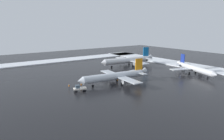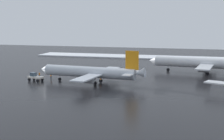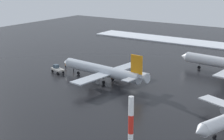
{
  "view_description": "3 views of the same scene",
  "coord_description": "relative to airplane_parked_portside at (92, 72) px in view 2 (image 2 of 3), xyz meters",
  "views": [
    {
      "loc": [
        -72.47,
        61.49,
        24.13
      ],
      "look_at": [
        2.23,
        7.54,
        4.86
      ],
      "focal_mm": 35.0,
      "sensor_mm": 36.0,
      "label": 1
    },
    {
      "loc": [
        -93.35,
        -21.63,
        18.23
      ],
      "look_at": [
        -6.84,
        1.81,
        4.76
      ],
      "focal_mm": 55.0,
      "sensor_mm": 36.0,
      "label": 2
    },
    {
      "loc": [
        -80.36,
        -47.11,
        30.67
      ],
      "look_at": [
        -6.0,
        3.35,
        5.17
      ],
      "focal_mm": 55.0,
      "sensor_mm": 36.0,
      "label": 3
    }
  ],
  "objects": [
    {
      "name": "ground_plane",
      "position": [
        2.25,
        -9.03,
        -3.19
      ],
      "size": [
        240.0,
        240.0,
        0.0
      ],
      "primitive_type": "plane",
      "color": "black"
    },
    {
      "name": "snow_bank_right",
      "position": [
        69.25,
        -9.03,
        -2.96
      ],
      "size": [
        14.0,
        116.0,
        0.45
      ],
      "primitive_type": "cube",
      "color": "white",
      "rests_on": "ground_plane"
    },
    {
      "name": "airplane_parked_portside",
      "position": [
        0.0,
        0.0,
        0.0
      ],
      "size": [
        27.04,
        32.53,
        9.65
      ],
      "rotation": [
        0.0,
        0.0,
        1.47
      ],
      "color": "silver",
      "rests_on": "ground_plane"
    },
    {
      "name": "airplane_parked_starboard",
      "position": [
        27.29,
        -29.76,
        0.27
      ],
      "size": [
        29.34,
        35.26,
        10.47
      ],
      "rotation": [
        0.0,
        0.0,
        1.46
      ],
      "color": "silver",
      "rests_on": "ground_plane"
    },
    {
      "name": "pushback_tug",
      "position": [
        -1.03,
        17.24,
        -1.91
      ],
      "size": [
        3.3,
        5.01,
        2.5
      ],
      "rotation": [
        0.0,
        0.0,
        1.31
      ],
      "color": "silver",
      "rests_on": "ground_plane"
    },
    {
      "name": "ground_crew_mid_apron",
      "position": [
        3.3,
        14.18,
        -2.22
      ],
      "size": [
        0.36,
        0.36,
        1.71
      ],
      "rotation": [
        0.0,
        0.0,
        4.57
      ],
      "color": "black",
      "rests_on": "ground_plane"
    },
    {
      "name": "ground_crew_beside_wing",
      "position": [
        4.62,
        18.72,
        -2.22
      ],
      "size": [
        0.36,
        0.36,
        1.71
      ],
      "rotation": [
        0.0,
        0.0,
        1.08
      ],
      "color": "black",
      "rests_on": "ground_plane"
    },
    {
      "name": "ground_crew_near_tug",
      "position": [
        1.37,
        -2.23,
        -2.22
      ],
      "size": [
        0.36,
        0.36,
        1.71
      ],
      "rotation": [
        0.0,
        0.0,
        2.56
      ],
      "color": "black",
      "rests_on": "ground_plane"
    }
  ]
}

